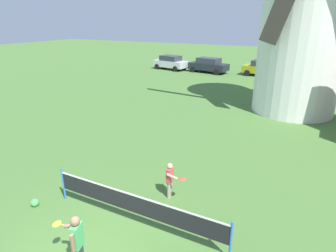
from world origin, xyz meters
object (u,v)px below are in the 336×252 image
parked_car_mustard (263,68)px  player_near (77,240)px  parked_car_black (208,65)px  tennis_net (135,204)px  player_far (170,178)px  stray_ball (35,203)px  parked_car_silver (171,62)px

parked_car_mustard → player_near: bearing=-88.4°
player_near → parked_car_black: bearing=103.7°
tennis_net → player_far: size_ratio=4.50×
stray_ball → parked_car_mustard: bearing=85.1°
tennis_net → parked_car_silver: parked_car_silver is taller
player_far → parked_car_silver: 25.34m
tennis_net → player_near: bearing=-99.0°
player_near → parked_car_mustard: size_ratio=0.35×
tennis_net → parked_car_black: parked_car_black is taller
tennis_net → player_near: (-0.30, -1.88, 0.14)m
stray_ball → parked_car_mustard: 25.75m
player_near → parked_car_silver: bearing=112.7°
parked_car_mustard → tennis_net: bearing=-87.6°
parked_car_black → parked_car_mustard: size_ratio=1.06×
tennis_net → parked_car_mustard: bearing=92.4°
tennis_net → parked_car_mustard: parked_car_mustard is taller
player_near → parked_car_black: parked_car_black is taller
player_far → parked_car_mustard: size_ratio=0.29×
parked_car_black → player_near: bearing=-76.3°
parked_car_silver → parked_car_black: same height
player_near → parked_car_silver: parked_car_silver is taller
player_far → parked_car_black: 23.70m
tennis_net → parked_car_black: 25.24m
tennis_net → player_far: bearing=81.4°
player_near → parked_car_black: (-6.41, 26.21, -0.01)m
tennis_net → player_near: player_near is taller
player_near → player_far: size_ratio=1.19×
parked_car_silver → parked_car_mustard: bearing=3.8°
player_far → parked_car_silver: size_ratio=0.29×
tennis_net → player_far: 1.70m
player_far → parked_car_black: bearing=107.1°
parked_car_black → parked_car_mustard: 5.68m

